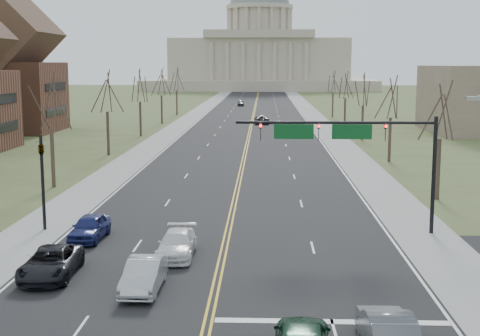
# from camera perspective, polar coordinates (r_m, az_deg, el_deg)

# --- Properties ---
(ground) EXTENTS (600.00, 600.00, 0.00)m
(ground) POSITION_cam_1_polar(r_m,az_deg,el_deg) (28.77, -2.53, -12.11)
(ground) COLOR #495229
(ground) RESTS_ON ground
(road) EXTENTS (20.00, 380.00, 0.01)m
(road) POSITION_cam_1_polar(r_m,az_deg,el_deg) (137.17, 1.16, 4.59)
(road) COLOR black
(road) RESTS_ON ground
(cross_road) EXTENTS (120.00, 14.00, 0.01)m
(cross_road) POSITION_cam_1_polar(r_m,az_deg,el_deg) (34.42, -1.72, -8.52)
(cross_road) COLOR black
(cross_road) RESTS_ON ground
(sidewalk_left) EXTENTS (4.00, 380.00, 0.03)m
(sidewalk_left) POSITION_cam_1_polar(r_m,az_deg,el_deg) (137.88, -3.84, 4.60)
(sidewalk_left) COLOR gray
(sidewalk_left) RESTS_ON ground
(sidewalk_right) EXTENTS (4.00, 380.00, 0.03)m
(sidewalk_right) POSITION_cam_1_polar(r_m,az_deg,el_deg) (137.50, 6.19, 4.56)
(sidewalk_right) COLOR gray
(sidewalk_right) RESTS_ON ground
(center_line) EXTENTS (0.42, 380.00, 0.01)m
(center_line) POSITION_cam_1_polar(r_m,az_deg,el_deg) (137.17, 1.16, 4.60)
(center_line) COLOR gold
(center_line) RESTS_ON road
(edge_line_left) EXTENTS (0.15, 380.00, 0.01)m
(edge_line_left) POSITION_cam_1_polar(r_m,az_deg,el_deg) (137.68, -2.93, 4.60)
(edge_line_left) COLOR silver
(edge_line_left) RESTS_ON road
(edge_line_right) EXTENTS (0.15, 380.00, 0.01)m
(edge_line_right) POSITION_cam_1_polar(r_m,az_deg,el_deg) (137.36, 5.27, 4.57)
(edge_line_right) COLOR silver
(edge_line_right) RESTS_ON road
(stop_bar) EXTENTS (9.50, 0.50, 0.01)m
(stop_bar) POSITION_cam_1_polar(r_m,az_deg,el_deg) (27.88, 7.86, -12.86)
(stop_bar) COLOR silver
(stop_bar) RESTS_ON road
(capitol) EXTENTS (90.00, 60.00, 50.00)m
(capitol) POSITION_cam_1_polar(r_m,az_deg,el_deg) (276.71, 1.66, 9.71)
(capitol) COLOR #B3A995
(capitol) RESTS_ON ground
(signal_mast) EXTENTS (12.12, 0.44, 7.20)m
(signal_mast) POSITION_cam_1_polar(r_m,az_deg,el_deg) (40.85, 9.44, 2.39)
(signal_mast) COLOR black
(signal_mast) RESTS_ON ground
(signal_left) EXTENTS (0.32, 0.36, 6.00)m
(signal_left) POSITION_cam_1_polar(r_m,az_deg,el_deg) (43.04, -16.52, -0.28)
(signal_left) COLOR black
(signal_left) RESTS_ON ground
(tree_r_0) EXTENTS (3.74, 3.74, 8.50)m
(tree_r_0) POSITION_cam_1_polar(r_m,az_deg,el_deg) (52.60, 16.76, 4.43)
(tree_r_0) COLOR #372920
(tree_r_0) RESTS_ON ground
(tree_l_0) EXTENTS (3.96, 3.96, 9.00)m
(tree_l_0) POSITION_cam_1_polar(r_m,az_deg,el_deg) (57.66, -15.88, 5.21)
(tree_l_0) COLOR #372920
(tree_l_0) RESTS_ON ground
(tree_r_1) EXTENTS (3.74, 3.74, 8.50)m
(tree_r_1) POSITION_cam_1_polar(r_m,az_deg,el_deg) (72.10, 12.77, 5.69)
(tree_r_1) COLOR #372920
(tree_r_1) RESTS_ON ground
(tree_l_1) EXTENTS (3.96, 3.96, 9.00)m
(tree_l_1) POSITION_cam_1_polar(r_m,az_deg,el_deg) (76.91, -11.30, 6.22)
(tree_l_1) COLOR #372920
(tree_l_1) RESTS_ON ground
(tree_r_2) EXTENTS (3.74, 3.74, 8.50)m
(tree_r_2) POSITION_cam_1_polar(r_m,az_deg,el_deg) (91.81, 10.47, 6.41)
(tree_r_2) COLOR #372920
(tree_r_2) RESTS_ON ground
(tree_l_2) EXTENTS (3.96, 3.96, 9.00)m
(tree_l_2) POSITION_cam_1_polar(r_m,az_deg,el_deg) (96.46, -8.55, 6.80)
(tree_l_2) COLOR #372920
(tree_l_2) RESTS_ON ground
(tree_r_3) EXTENTS (3.74, 3.74, 8.50)m
(tree_r_3) POSITION_cam_1_polar(r_m,az_deg,el_deg) (111.62, 8.99, 6.87)
(tree_r_3) COLOR #372920
(tree_r_3) RESTS_ON ground
(tree_l_3) EXTENTS (3.96, 3.96, 9.00)m
(tree_l_3) POSITION_cam_1_polar(r_m,az_deg,el_deg) (116.17, -6.73, 7.18)
(tree_l_3) COLOR #372920
(tree_l_3) RESTS_ON ground
(tree_r_4) EXTENTS (3.74, 3.74, 8.50)m
(tree_r_4) POSITION_cam_1_polar(r_m,az_deg,el_deg) (131.49, 7.95, 7.18)
(tree_r_4) COLOR #372920
(tree_r_4) RESTS_ON ground
(tree_l_4) EXTENTS (3.96, 3.96, 9.00)m
(tree_l_4) POSITION_cam_1_polar(r_m,az_deg,el_deg) (135.96, -5.44, 7.44)
(tree_l_4) COLOR #372920
(tree_l_4) RESTS_ON ground
(car_nb_outer_lead) EXTENTS (1.78, 4.84, 1.58)m
(car_nb_outer_lead) POSITION_cam_1_polar(r_m,az_deg,el_deg) (25.29, 12.47, -13.40)
(car_nb_outer_lead) COLOR #52565B
(car_nb_outer_lead) RESTS_ON road
(car_sb_inner_lead) EXTENTS (1.61, 4.47, 1.47)m
(car_sb_inner_lead) POSITION_cam_1_polar(r_m,az_deg,el_deg) (31.25, -8.19, -9.02)
(car_sb_inner_lead) COLOR #A9ACB2
(car_sb_inner_lead) RESTS_ON road
(car_sb_outer_lead) EXTENTS (2.53, 5.15, 1.41)m
(car_sb_outer_lead) POSITION_cam_1_polar(r_m,az_deg,el_deg) (34.10, -15.84, -7.79)
(car_sb_outer_lead) COLOR black
(car_sb_outer_lead) RESTS_ON road
(car_sb_inner_second) EXTENTS (1.91, 4.69, 1.36)m
(car_sb_inner_second) POSITION_cam_1_polar(r_m,az_deg,el_deg) (36.35, -5.41, -6.48)
(car_sb_inner_second) COLOR white
(car_sb_inner_second) RESTS_ON road
(car_sb_outer_second) EXTENTS (1.90, 4.38, 1.47)m
(car_sb_outer_second) POSITION_cam_1_polar(r_m,az_deg,el_deg) (40.55, -12.71, -4.96)
(car_sb_outer_second) COLOR navy
(car_sb_outer_second) RESTS_ON road
(car_far_nb) EXTENTS (2.68, 5.39, 1.47)m
(car_far_nb) POSITION_cam_1_polar(r_m,az_deg,el_deg) (116.06, 1.87, 4.17)
(car_far_nb) COLOR black
(car_far_nb) RESTS_ON road
(car_far_sb) EXTENTS (1.84, 4.10, 1.37)m
(car_far_sb) POSITION_cam_1_polar(r_m,az_deg,el_deg) (165.07, 0.06, 5.57)
(car_far_sb) COLOR #45474C
(car_far_sb) RESTS_ON road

